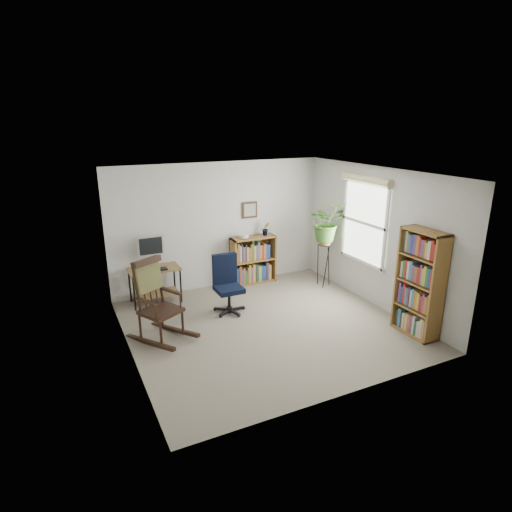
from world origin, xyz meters
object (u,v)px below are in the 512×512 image
rocking_chair (160,300)px  low_bookshelf (253,260)px  desk (155,285)px  tall_bookshelf (420,284)px  office_chair (229,285)px

rocking_chair → low_bookshelf: 2.70m
desk → tall_bookshelf: (3.28, -2.90, 0.50)m
desk → low_bookshelf: 2.00m
office_chair → rocking_chair: (-1.25, -0.42, 0.12)m
desk → office_chair: office_chair is taller
low_bookshelf → tall_bookshelf: tall_bookshelf is taller
office_chair → tall_bookshelf: 2.99m
rocking_chair → tall_bookshelf: (3.52, -1.51, 0.19)m
tall_bookshelf → low_bookshelf: bearing=113.1°
desk → rocking_chair: rocking_chair is taller
office_chair → desk: bearing=139.0°
rocking_chair → low_bookshelf: (2.23, 1.51, -0.15)m
desk → rocking_chair: (-0.23, -1.39, 0.30)m
office_chair → rocking_chair: size_ratio=0.81×
desk → office_chair: bearing=-43.7°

